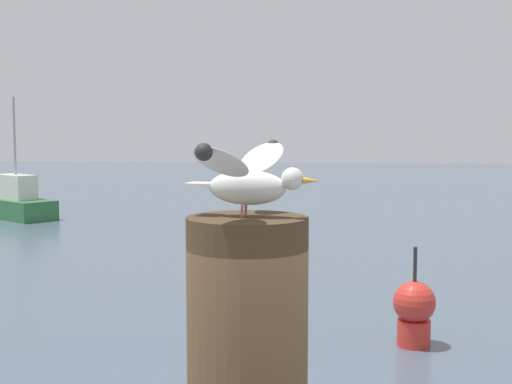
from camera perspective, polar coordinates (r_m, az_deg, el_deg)
mooring_post at (r=2.08m, az=-0.71°, el=-13.88°), size 0.35×0.35×0.86m
seagull at (r=1.97m, az=-0.64°, el=1.37°), size 0.39×0.67×0.22m
boat_green at (r=24.87m, az=-20.41°, el=-0.79°), size 4.89×4.06×4.14m
channel_buoy at (r=9.46m, az=12.93°, el=-9.52°), size 0.56×0.56×1.33m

